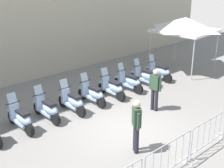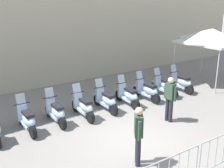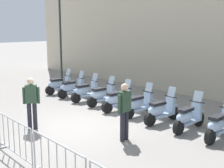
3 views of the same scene
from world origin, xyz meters
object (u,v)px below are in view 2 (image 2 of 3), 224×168
at_px(motorcycle_3, 56,112).
at_px(motorcycle_6, 128,96).
at_px(officer_near_row_end, 138,133).
at_px(motorcycle_2, 27,120).
at_px(motorcycle_5, 106,100).
at_px(motorcycle_8, 165,86).
at_px(canopy_tent, 212,36).
at_px(motorcycle_9, 181,83).
at_px(motorcycle_4, 84,107).
at_px(motorcycle_7, 147,91).
at_px(officer_by_barriers, 170,97).
at_px(barrier_segment_3, 223,151).

height_order(motorcycle_3, motorcycle_6, same).
height_order(motorcycle_6, officer_near_row_end, officer_near_row_end).
relative_size(motorcycle_3, motorcycle_6, 1.00).
xyz_separation_m(motorcycle_2, motorcycle_6, (4.36, -0.34, 0.00)).
xyz_separation_m(motorcycle_3, motorcycle_5, (2.18, -0.19, 0.00)).
relative_size(motorcycle_8, canopy_tent, 0.59).
bearing_deg(motorcycle_9, motorcycle_2, 175.79).
height_order(motorcycle_5, motorcycle_6, same).
bearing_deg(motorcycle_6, motorcycle_2, 175.51).
bearing_deg(motorcycle_3, motorcycle_4, -9.67).
relative_size(motorcycle_2, canopy_tent, 0.59).
height_order(motorcycle_3, motorcycle_7, same).
bearing_deg(motorcycle_5, officer_near_row_end, -114.42).
bearing_deg(motorcycle_7, motorcycle_4, 176.80).
height_order(motorcycle_3, officer_near_row_end, officer_near_row_end).
bearing_deg(motorcycle_2, officer_by_barriers, -28.70).
distance_m(motorcycle_2, officer_by_barriers, 5.17).
bearing_deg(motorcycle_3, canopy_tent, -2.81).
distance_m(motorcycle_2, motorcycle_7, 5.48).
distance_m(officer_near_row_end, officer_by_barriers, 3.17).
relative_size(motorcycle_3, barrier_segment_3, 0.88).
height_order(motorcycle_9, barrier_segment_3, motorcycle_9).
height_order(motorcycle_6, motorcycle_8, same).
relative_size(motorcycle_3, officer_by_barriers, 1.00).
relative_size(motorcycle_4, motorcycle_9, 1.00).
distance_m(motorcycle_2, motorcycle_4, 2.19).
bearing_deg(motorcycle_6, motorcycle_3, 174.46).
xyz_separation_m(motorcycle_4, officer_near_row_end, (-0.53, -3.60, 0.53)).
bearing_deg(motorcycle_2, motorcycle_4, -5.51).
xyz_separation_m(motorcycle_2, motorcycle_3, (1.10, -0.03, 0.00)).
height_order(motorcycle_2, motorcycle_9, same).
distance_m(motorcycle_5, motorcycle_9, 4.38).
relative_size(motorcycle_4, canopy_tent, 0.59).
distance_m(motorcycle_2, motorcycle_5, 3.28).
relative_size(barrier_segment_3, officer_near_row_end, 1.14).
xyz_separation_m(motorcycle_3, motorcycle_9, (6.55, -0.54, 0.00)).
relative_size(motorcycle_8, officer_near_row_end, 1.00).
relative_size(motorcycle_7, motorcycle_8, 1.00).
bearing_deg(motorcycle_3, motorcycle_9, -4.68).
distance_m(motorcycle_7, barrier_segment_3, 5.42).
relative_size(motorcycle_6, motorcycle_8, 1.00).
distance_m(motorcycle_2, canopy_tent, 10.27).
xyz_separation_m(barrier_segment_3, canopy_tent, (6.71, 4.92, 2.00)).
distance_m(officer_by_barriers, canopy_tent, 6.09).
bearing_deg(motorcycle_4, officer_by_barriers, -44.06).
height_order(barrier_segment_3, canopy_tent, canopy_tent).
bearing_deg(motorcycle_3, officer_by_barriers, -35.58).
xyz_separation_m(motorcycle_4, motorcycle_6, (2.18, -0.13, 0.00)).
bearing_deg(motorcycle_9, motorcycle_6, 176.17).
bearing_deg(barrier_segment_3, officer_near_row_end, 137.08).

